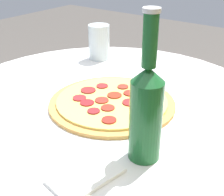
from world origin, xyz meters
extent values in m
cylinder|color=white|center=(0.00, 0.00, 0.74)|extent=(0.95, 0.95, 0.02)
cylinder|color=#C68E47|center=(0.02, 0.04, 0.76)|extent=(0.34, 0.34, 0.01)
cylinder|color=#EACC60|center=(0.02, 0.04, 0.76)|extent=(0.30, 0.30, 0.01)
cylinder|color=maroon|center=(0.02, -0.05, 0.77)|extent=(0.04, 0.04, 0.00)
cylinder|color=maroon|center=(0.08, 0.00, 0.77)|extent=(0.04, 0.04, 0.00)
cylinder|color=maroon|center=(0.00, 0.03, 0.77)|extent=(0.04, 0.04, 0.00)
cylinder|color=maroon|center=(0.07, -0.04, 0.77)|extent=(0.04, 0.04, 0.00)
cylinder|color=maroon|center=(-0.06, 0.02, 0.77)|extent=(0.03, 0.03, 0.00)
cylinder|color=maroon|center=(-0.01, 0.12, 0.77)|extent=(0.04, 0.04, 0.00)
cylinder|color=maroon|center=(-0.03, -0.03, 0.77)|extent=(0.03, 0.03, 0.00)
cylinder|color=maroon|center=(-0.09, 0.07, 0.77)|extent=(0.04, 0.04, 0.00)
cylinder|color=maroon|center=(0.01, 0.09, 0.77)|extent=(0.04, 0.04, 0.00)
cylinder|color=maroon|center=(-0.04, 0.06, 0.77)|extent=(0.04, 0.04, 0.00)
cylinder|color=maroon|center=(0.07, 0.06, 0.77)|extent=(0.04, 0.04, 0.00)
cylinder|color=maroon|center=(0.11, 0.10, 0.77)|extent=(0.04, 0.04, 0.00)
cylinder|color=maroon|center=(0.10, 0.04, 0.77)|extent=(0.03, 0.03, 0.00)
cylinder|color=maroon|center=(0.04, 0.02, 0.77)|extent=(0.04, 0.04, 0.00)
cylinder|color=maroon|center=(0.06, 0.15, 0.77)|extent=(0.04, 0.04, 0.00)
cylinder|color=#195628|center=(0.16, 0.23, 0.84)|extent=(0.07, 0.07, 0.17)
cone|color=#195628|center=(0.16, 0.23, 0.94)|extent=(0.07, 0.07, 0.03)
cylinder|color=#195628|center=(0.16, 0.23, 1.00)|extent=(0.03, 0.03, 0.10)
cylinder|color=silver|center=(0.16, 0.23, 1.05)|extent=(0.03, 0.03, 0.01)
cylinder|color=silver|center=(-0.25, -0.22, 0.82)|extent=(0.08, 0.08, 0.13)
cube|color=white|center=(0.29, 0.17, 0.76)|extent=(0.15, 0.11, 0.01)
camera|label=1|loc=(0.62, 0.49, 1.15)|focal=50.00mm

